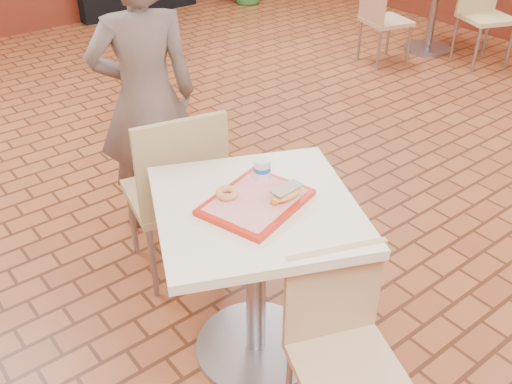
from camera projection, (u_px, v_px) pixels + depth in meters
wainscot_band at (350, 145)px, 3.39m from camera, size 8.00×10.00×1.00m
main_table at (256, 258)px, 2.42m from camera, size 0.79×0.79×0.84m
chair_main_front at (341, 342)px, 2.15m from camera, size 0.50×0.50×0.84m
chair_main_back at (178, 189)px, 2.89m from camera, size 0.55×0.55×0.99m
customer at (146, 99)px, 3.18m from camera, size 0.69×0.56×1.64m
serving_tray at (256, 202)px, 2.26m from camera, size 0.41×0.32×0.03m
ring_donut at (227, 193)px, 2.27m from camera, size 0.10×0.10×0.03m
long_john_donut at (286, 193)px, 2.25m from camera, size 0.16×0.09×0.05m
paper_cup at (262, 169)px, 2.36m from camera, size 0.07×0.07×0.09m
second_table at (435, 3)px, 6.01m from camera, size 0.71×0.71×0.75m
chair_second_left at (381, 14)px, 5.66m from camera, size 0.51×0.51×0.90m
chair_second_front at (484, 7)px, 5.71m from camera, size 0.59×0.59×0.98m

